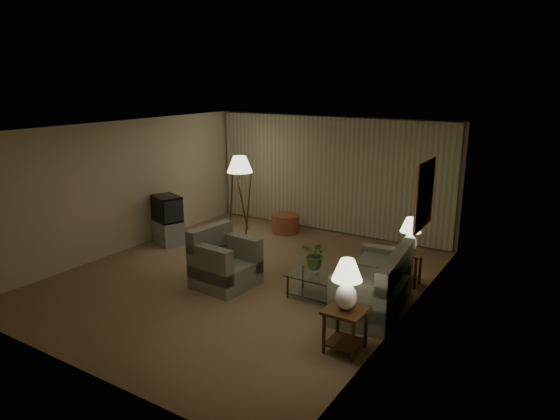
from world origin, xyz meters
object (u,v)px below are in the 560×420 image
object	(u,v)px
side_table_near	(345,322)
armchair	(226,264)
vase	(315,270)
crt_tv	(167,208)
table_lamp_near	(347,280)
tv_cabinet	(168,232)
sofa	(373,286)
table_lamp_far	(410,232)
side_table_far	(408,263)
floor_lamp	(240,193)
ottoman	(285,223)
coffee_table	(323,284)

from	to	relation	value
side_table_near	armchair	bearing A→B (deg)	162.10
armchair	vase	xyz separation A→B (m)	(1.55, 0.39, 0.09)
side_table_near	vase	xyz separation A→B (m)	(-1.12, 1.25, 0.08)
crt_tv	vase	distance (m)	4.17
table_lamp_near	tv_cabinet	world-z (taller)	table_lamp_near
sofa	table_lamp_far	world-z (taller)	table_lamp_far
tv_cabinet	table_lamp_far	bearing A→B (deg)	27.18
side_table_far	table_lamp_far	world-z (taller)	table_lamp_far
tv_cabinet	floor_lamp	world-z (taller)	floor_lamp
side_table_near	floor_lamp	size ratio (longest dim) A/B	0.33
sofa	ottoman	world-z (taller)	sofa
sofa	armchair	distance (m)	2.57
tv_cabinet	crt_tv	bearing A→B (deg)	0.00
armchair	table_lamp_far	distance (m)	3.23
table_lamp_near	side_table_far	bearing A→B (deg)	90.00
sofa	side_table_near	size ratio (longest dim) A/B	3.18
coffee_table	vase	bearing A→B (deg)	180.00
side_table_far	coffee_table	distance (m)	1.66
side_table_far	coffee_table	bearing A→B (deg)	-125.59
coffee_table	tv_cabinet	size ratio (longest dim) A/B	1.37
armchair	vase	world-z (taller)	armchair
tv_cabinet	ottoman	bearing A→B (deg)	69.83
tv_cabinet	floor_lamp	distance (m)	1.85
table_lamp_far	coffee_table	bearing A→B (deg)	-125.59
side_table_near	side_table_far	size ratio (longest dim) A/B	1.00
side_table_far	side_table_near	bearing A→B (deg)	-90.00
table_lamp_far	crt_tv	world-z (taller)	table_lamp_far
crt_tv	ottoman	xyz separation A→B (m)	(1.78, 2.02, -0.57)
ottoman	floor_lamp	bearing A→B (deg)	-146.78
tv_cabinet	sofa	bearing A→B (deg)	13.24
side_table_far	table_lamp_near	bearing A→B (deg)	-90.00
armchair	ottoman	world-z (taller)	armchair
floor_lamp	vase	xyz separation A→B (m)	(3.17, -2.26, -0.45)
ottoman	sofa	bearing A→B (deg)	-39.88
table_lamp_near	tv_cabinet	size ratio (longest dim) A/B	0.80
side_table_far	crt_tv	bearing A→B (deg)	-174.02
side_table_far	table_lamp_far	xyz separation A→B (m)	(-0.00, -0.00, 0.58)
side_table_near	side_table_far	distance (m)	2.60
tv_cabinet	side_table_far	bearing A→B (deg)	27.18
armchair	floor_lamp	xyz separation A→B (m)	(-1.62, 2.65, 0.54)
table_lamp_near	crt_tv	bearing A→B (deg)	158.43
side_table_near	coffee_table	xyz separation A→B (m)	(-0.97, 1.25, -0.13)
tv_cabinet	crt_tv	xyz separation A→B (m)	(0.00, 0.00, 0.53)
vase	crt_tv	bearing A→B (deg)	168.84
armchair	table_lamp_near	bearing A→B (deg)	-103.22
ottoman	tv_cabinet	bearing A→B (deg)	-131.36
table_lamp_near	armchair	bearing A→B (deg)	162.10
coffee_table	tv_cabinet	distance (m)	4.31
sofa	armchair	bearing A→B (deg)	-84.72
floor_lamp	ottoman	xyz separation A→B (m)	(0.87, 0.57, -0.73)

